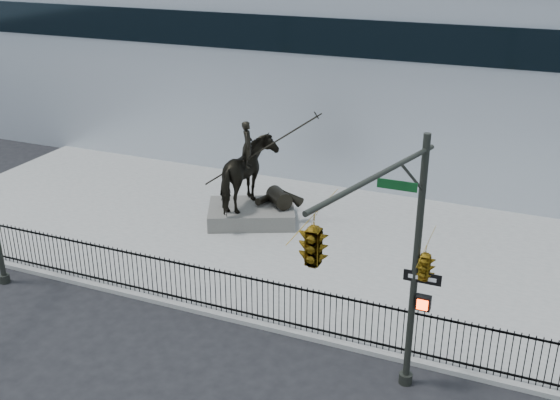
% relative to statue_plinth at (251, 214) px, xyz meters
% --- Properties ---
extents(ground, '(120.00, 120.00, 0.00)m').
position_rel_statue_plinth_xyz_m(ground, '(1.17, -7.88, -0.48)').
color(ground, black).
rests_on(ground, ground).
extents(plaza, '(30.00, 12.00, 0.15)m').
position_rel_statue_plinth_xyz_m(plaza, '(1.17, -0.88, -0.40)').
color(plaza, gray).
rests_on(plaza, ground).
extents(building, '(44.00, 14.00, 9.00)m').
position_rel_statue_plinth_xyz_m(building, '(1.17, 12.12, 4.02)').
color(building, '#B4BCC4').
rests_on(building, ground).
extents(picket_fence, '(22.10, 0.10, 1.50)m').
position_rel_statue_plinth_xyz_m(picket_fence, '(1.17, -6.63, 0.43)').
color(picket_fence, black).
rests_on(picket_fence, plaza).
extents(statue_plinth, '(4.16, 3.63, 0.65)m').
position_rel_statue_plinth_xyz_m(statue_plinth, '(0.00, 0.00, 0.00)').
color(statue_plinth, '#53514C').
rests_on(statue_plinth, plaza).
extents(equestrian_statue, '(4.08, 3.49, 3.78)m').
position_rel_statue_plinth_xyz_m(equestrian_statue, '(0.06, 0.03, 1.69)').
color(equestrian_statue, black).
rests_on(equestrian_statue, statue_plinth).
extents(traffic_signal_right, '(2.17, 6.86, 7.00)m').
position_rel_statue_plinth_xyz_m(traffic_signal_right, '(7.64, -9.89, 4.37)').
color(traffic_signal_right, '#272A24').
rests_on(traffic_signal_right, ground).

